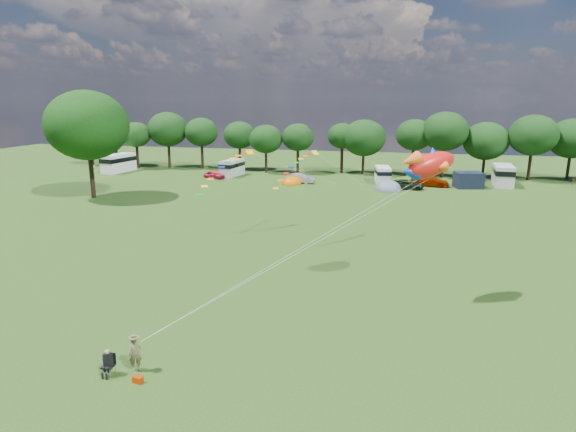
% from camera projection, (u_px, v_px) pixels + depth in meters
% --- Properties ---
extents(ground_plane, '(180.00, 180.00, 0.00)m').
position_uv_depth(ground_plane, '(257.00, 315.00, 27.95)').
color(ground_plane, black).
rests_on(ground_plane, ground).
extents(tree_line, '(102.98, 10.98, 10.27)m').
position_uv_depth(tree_line, '(386.00, 136.00, 77.29)').
color(tree_line, black).
rests_on(tree_line, ground).
extents(big_tree, '(10.00, 10.00, 13.28)m').
position_uv_depth(big_tree, '(87.00, 125.00, 58.91)').
color(big_tree, black).
rests_on(big_tree, ground).
extents(car_a, '(3.76, 2.17, 1.18)m').
position_uv_depth(car_a, '(214.00, 175.00, 75.26)').
color(car_a, '#A8193A').
rests_on(car_a, ground).
extents(car_b, '(4.19, 2.11, 1.41)m').
position_uv_depth(car_b, '(300.00, 178.00, 71.42)').
color(car_b, '#95989E').
rests_on(car_b, ground).
extents(car_c, '(5.48, 2.99, 1.56)m').
position_uv_depth(car_c, '(429.00, 181.00, 68.72)').
color(car_c, '#8D1F00').
rests_on(car_c, ground).
extents(car_d, '(4.84, 2.42, 1.29)m').
position_uv_depth(car_d, '(407.00, 185.00, 66.50)').
color(car_d, black).
rests_on(car_d, ground).
extents(campervan_a, '(3.57, 6.52, 3.03)m').
position_uv_depth(campervan_a, '(118.00, 162.00, 81.89)').
color(campervan_a, white).
rests_on(campervan_a, ground).
extents(campervan_b, '(2.85, 5.46, 2.56)m').
position_uv_depth(campervan_b, '(232.00, 167.00, 77.89)').
color(campervan_b, '#BBBBBE').
rests_on(campervan_b, ground).
extents(campervan_c, '(2.71, 5.05, 2.36)m').
position_uv_depth(campervan_c, '(383.00, 174.00, 71.53)').
color(campervan_c, white).
rests_on(campervan_c, ground).
extents(campervan_d, '(2.98, 6.15, 2.93)m').
position_uv_depth(campervan_d, '(503.00, 175.00, 69.14)').
color(campervan_d, silver).
rests_on(campervan_d, ground).
extents(tent_orange, '(2.88, 3.16, 2.25)m').
position_uv_depth(tent_orange, '(292.00, 184.00, 70.49)').
color(tent_orange, '#CA6800').
rests_on(tent_orange, ground).
extents(tent_greyblue, '(3.72, 4.08, 2.77)m').
position_uv_depth(tent_greyblue, '(388.00, 190.00, 65.84)').
color(tent_greyblue, slate).
rests_on(tent_greyblue, ground).
extents(awning_navy, '(4.10, 3.60, 2.22)m').
position_uv_depth(awning_navy, '(468.00, 180.00, 67.40)').
color(awning_navy, black).
rests_on(awning_navy, ground).
extents(kite_flyer, '(0.71, 0.64, 1.63)m').
position_uv_depth(kite_flyer, '(135.00, 354.00, 22.03)').
color(kite_flyer, brown).
rests_on(kite_flyer, ground).
extents(camp_chair, '(0.54, 0.53, 1.28)m').
position_uv_depth(camp_chair, '(108.00, 359.00, 21.69)').
color(camp_chair, '#99999E').
rests_on(camp_chair, ground).
extents(kite_bag, '(0.45, 0.34, 0.29)m').
position_uv_depth(kite_bag, '(138.00, 380.00, 21.22)').
color(kite_bag, '#B52700').
rests_on(kite_bag, ground).
extents(fish_kite, '(3.87, 3.36, 2.18)m').
position_uv_depth(fish_kite, '(427.00, 165.00, 28.47)').
color(fish_kite, red).
rests_on(fish_kite, ground).
extents(streamer_kite_b, '(4.40, 4.74, 3.84)m').
position_uv_depth(streamer_kite_b, '(229.00, 165.00, 45.03)').
color(streamer_kite_b, '#F5BB00').
rests_on(streamer_kite_b, ground).
extents(streamer_kite_c, '(3.13, 4.95, 2.79)m').
position_uv_depth(streamer_kite_c, '(300.00, 163.00, 41.19)').
color(streamer_kite_c, yellow).
rests_on(streamer_kite_c, ground).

